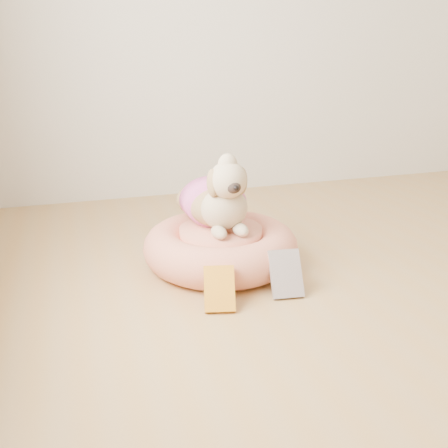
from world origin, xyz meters
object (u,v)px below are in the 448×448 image
object	(u,v)px
pet_bed	(221,247)
book_yellow	(219,289)
dog	(217,187)
book_white	(286,274)

from	to	relation	value
pet_bed	book_yellow	bearing A→B (deg)	-108.37
pet_bed	book_yellow	xyz separation A→B (m)	(-0.13, -0.40, -0.01)
book_yellow	dog	bearing A→B (deg)	88.15
book_yellow	book_white	size ratio (longest dim) A/B	0.91
dog	book_yellow	distance (m)	0.54
book_yellow	book_white	distance (m)	0.30
dog	book_white	bearing A→B (deg)	-69.63
book_yellow	pet_bed	bearing A→B (deg)	85.77
dog	book_yellow	world-z (taller)	dog
book_white	pet_bed	bearing A→B (deg)	121.01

